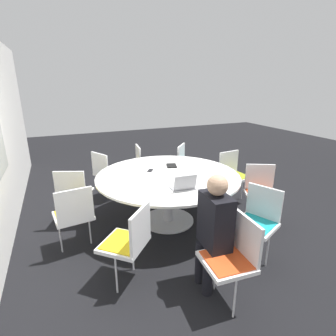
% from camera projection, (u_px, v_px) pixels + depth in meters
% --- Properties ---
extents(ground_plane, '(16.00, 16.00, 0.00)m').
position_uv_depth(ground_plane, '(168.00, 220.00, 4.04)').
color(ground_plane, black).
extents(conference_table, '(2.07, 2.07, 0.75)m').
position_uv_depth(conference_table, '(168.00, 181.00, 3.84)').
color(conference_table, '#B7B7BC').
rests_on(conference_table, ground_plane).
extents(chair_0, '(0.47, 0.45, 0.88)m').
position_uv_depth(chair_0, '(233.00, 254.00, 2.40)').
color(chair_0, silver).
rests_on(chair_0, ground_plane).
extents(chair_1, '(0.57, 0.56, 0.88)m').
position_uv_depth(chair_1, '(258.00, 218.00, 3.04)').
color(chair_1, silver).
rests_on(chair_1, ground_plane).
extents(chair_2, '(0.58, 0.58, 0.88)m').
position_uv_depth(chair_2, '(261.00, 189.00, 3.84)').
color(chair_2, silver).
rests_on(chair_2, ground_plane).
extents(chair_3, '(0.47, 0.49, 0.88)m').
position_uv_depth(chair_3, '(233.00, 172.00, 4.58)').
color(chair_3, silver).
rests_on(chair_3, ground_plane).
extents(chair_4, '(0.61, 0.61, 0.88)m').
position_uv_depth(chair_4, '(187.00, 163.00, 5.12)').
color(chair_4, silver).
rests_on(chair_4, ground_plane).
extents(chair_5, '(0.49, 0.47, 0.88)m').
position_uv_depth(chair_5, '(145.00, 163.00, 5.10)').
color(chair_5, silver).
rests_on(chair_5, ground_plane).
extents(chair_6, '(0.58, 0.58, 0.88)m').
position_uv_depth(chair_6, '(106.00, 171.00, 4.65)').
color(chair_6, silver).
rests_on(chair_6, ground_plane).
extents(chair_7, '(0.55, 0.56, 0.88)m').
position_uv_depth(chair_7, '(74.00, 191.00, 3.78)').
color(chair_7, silver).
rests_on(chair_7, ground_plane).
extents(chair_8, '(0.47, 0.49, 0.88)m').
position_uv_depth(chair_8, '(74.00, 213.00, 3.16)').
color(chair_8, silver).
rests_on(chair_8, ground_plane).
extents(chair_9, '(0.61, 0.61, 0.88)m').
position_uv_depth(chair_9, '(129.00, 239.00, 2.63)').
color(chair_9, silver).
rests_on(chair_9, ground_plane).
extents(person_0, '(0.38, 0.28, 1.23)m').
position_uv_depth(person_0, '(214.00, 224.00, 2.53)').
color(person_0, black).
rests_on(person_0, ground_plane).
extents(laptop, '(0.24, 0.31, 0.21)m').
position_uv_depth(laptop, '(184.00, 186.00, 3.24)').
color(laptop, '#99999E').
rests_on(laptop, conference_table).
extents(spiral_notebook, '(0.24, 0.21, 0.02)m').
position_uv_depth(spiral_notebook, '(172.00, 166.00, 4.18)').
color(spiral_notebook, black).
rests_on(spiral_notebook, conference_table).
extents(cell_phone, '(0.16, 0.14, 0.01)m').
position_uv_depth(cell_phone, '(150.00, 170.00, 3.97)').
color(cell_phone, black).
rests_on(cell_phone, conference_table).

